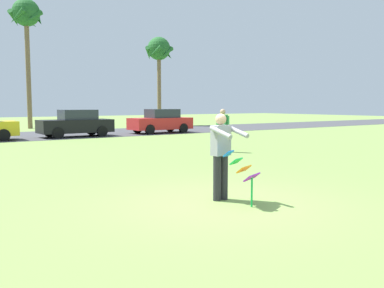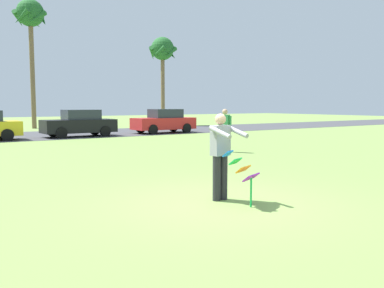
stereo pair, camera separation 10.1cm
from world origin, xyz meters
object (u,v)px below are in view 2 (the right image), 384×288
Objects in this scene: parked_car_black at (79,124)px; palm_tree_centre_far at (30,19)px; palm_tree_far_left at (163,52)px; kite_held at (243,170)px; parked_car_red at (164,121)px; person_walker_near at (225,129)px; person_kite_flyer at (221,153)px.

parked_car_black is 0.42× the size of palm_tree_centre_far.
parked_car_black is 0.52× the size of palm_tree_far_left.
kite_held is 0.13× the size of palm_tree_far_left.
palm_tree_centre_far is at bearing 119.74° from parked_car_red.
parked_car_red is 2.45× the size of person_walker_near.
person_kite_flyer is at bearing -96.31° from palm_tree_centre_far.
palm_tree_centre_far reaches higher than person_kite_flyer.
person_kite_flyer is 8.55m from person_walker_near.
person_walker_near is at bearing -108.13° from parked_car_red.
palm_tree_centre_far is 5.80× the size of person_walker_near.
person_walker_near is (2.30, -21.37, -7.56)m from palm_tree_centre_far.
palm_tree_far_left reaches higher than person_walker_near.
palm_tree_far_left is (11.37, -0.80, -1.81)m from palm_tree_centre_far.
person_kite_flyer is 0.17× the size of palm_tree_centre_far.
kite_held is (0.05, -0.60, -0.27)m from person_kite_flyer.
parked_car_black is 15.89m from palm_tree_far_left.
kite_held is 0.10× the size of palm_tree_centre_far.
palm_tree_far_left is (14.41, 27.80, 6.00)m from kite_held.
palm_tree_centre_far is (3.09, 28.00, 7.54)m from person_kite_flyer.
kite_held is 0.60× the size of person_walker_near.
palm_tree_far_left reaches higher than kite_held.
kite_held is at bearing -116.11° from parked_car_red.
parked_car_red is at bearing 71.87° from person_walker_near.
person_kite_flyer reaches higher than kite_held.
person_kite_flyer is 0.41× the size of parked_car_red.
parked_car_red is at bearing 0.00° from parked_car_black.
person_kite_flyer is at bearing -100.32° from parked_car_black.
parked_car_red reaches higher than kite_held.
palm_tree_centre_far is 1.24× the size of palm_tree_far_left.
parked_car_black is at bearing -89.33° from palm_tree_centre_far.
parked_car_red is (5.79, 0.00, 0.00)m from parked_car_black.
parked_car_black reaches higher than kite_held.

